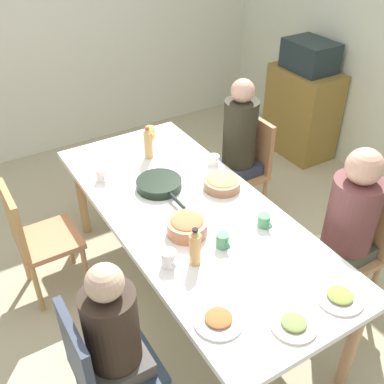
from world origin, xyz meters
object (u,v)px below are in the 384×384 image
(chair_2, at_px, (246,164))
(serving_pan, at_px, (159,184))
(microwave, at_px, (310,56))
(person_3, at_px, (116,338))
(bowl_0, at_px, (187,226))
(person_0, at_px, (350,220))
(bowl_1, at_px, (222,183))
(dining_table, at_px, (192,220))
(cup_0, at_px, (102,175))
(bottle_0, at_px, (148,143))
(cup_5, at_px, (150,132))
(cup_2, at_px, (169,259))
(plate_0, at_px, (218,319))
(plate_2, at_px, (294,324))
(cup_3, at_px, (223,241))
(person_2, at_px, (238,143))
(chair_1, at_px, (35,236))
(side_cabinet, at_px, (302,112))
(cup_4, at_px, (214,160))
(cup_1, at_px, (264,221))
(chair_3, at_px, (102,368))
(bottle_1, at_px, (195,247))
(chair_0, at_px, (352,244))

(chair_2, relative_size, serving_pan, 1.85)
(microwave, bearing_deg, person_3, -58.19)
(chair_2, bearing_deg, bowl_0, -53.61)
(person_0, distance_m, bowl_1, 0.84)
(dining_table, xyz_separation_m, cup_0, (-0.62, -0.35, 0.11))
(bowl_0, bearing_deg, bottle_0, 167.29)
(dining_table, xyz_separation_m, cup_5, (-1.00, 0.22, 0.12))
(dining_table, bearing_deg, cup_5, 167.61)
(bowl_1, distance_m, cup_2, 0.81)
(plate_0, height_order, plate_2, same)
(cup_3, bearing_deg, person_2, 139.77)
(serving_pan, xyz_separation_m, cup_5, (-0.66, 0.27, 0.02))
(chair_1, height_order, bowl_1, chair_1)
(bottle_0, bearing_deg, side_cabinet, 102.54)
(chair_1, distance_m, cup_4, 1.34)
(person_0, distance_m, cup_4, 1.04)
(chair_1, relative_size, cup_0, 8.09)
(cup_1, height_order, cup_5, cup_5)
(plate_2, relative_size, microwave, 0.47)
(cup_0, bearing_deg, side_cabinet, 102.86)
(person_2, height_order, bowl_0, person_2)
(chair_3, height_order, serving_pan, chair_3)
(cup_0, bearing_deg, bottle_0, 104.36)
(bowl_0, relative_size, microwave, 0.50)
(person_2, distance_m, microwave, 1.42)
(dining_table, bearing_deg, cup_3, -3.35)
(chair_1, height_order, cup_2, chair_1)
(plate_0, bearing_deg, dining_table, 157.00)
(person_0, bearing_deg, bottle_0, -151.41)
(cup_1, bearing_deg, person_3, -77.87)
(serving_pan, xyz_separation_m, bottle_1, (0.74, -0.17, 0.08))
(dining_table, height_order, chair_3, chair_3)
(dining_table, height_order, chair_0, chair_0)
(cup_2, xyz_separation_m, microwave, (-1.51, 2.40, 0.24))
(dining_table, bearing_deg, side_cabinet, 119.82)
(chair_1, height_order, microwave, microwave)
(chair_2, distance_m, cup_3, 1.33)
(chair_1, bearing_deg, cup_4, 81.99)
(serving_pan, bearing_deg, cup_5, 157.65)
(cup_5, bearing_deg, cup_0, -56.69)
(serving_pan, height_order, cup_2, cup_2)
(plate_2, height_order, serving_pan, serving_pan)
(chair_2, distance_m, plate_0, 1.85)
(bowl_1, distance_m, cup_3, 0.59)
(chair_0, bearing_deg, plate_2, -65.30)
(dining_table, bearing_deg, person_2, 126.56)
(plate_0, bearing_deg, person_2, 140.88)
(dining_table, bearing_deg, bottle_0, 174.58)
(chair_2, height_order, person_2, person_2)
(person_3, distance_m, cup_3, 0.79)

